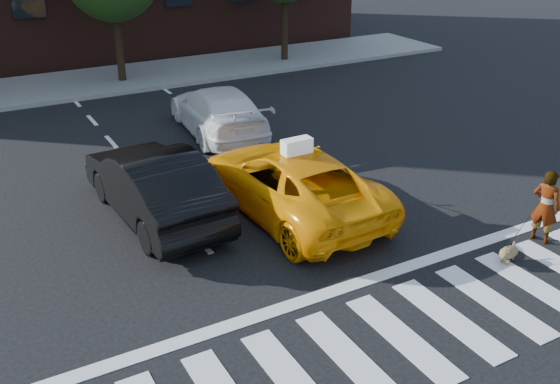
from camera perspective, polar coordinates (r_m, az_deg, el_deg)
name	(u,v)px	position (r m, az deg, el deg)	size (l,w,h in m)	color
ground	(402,338)	(10.27, 11.12, -12.93)	(120.00, 120.00, 0.00)	black
crosswalk	(402,337)	(10.27, 11.12, -12.90)	(13.00, 2.40, 0.01)	silver
stop_line	(345,287)	(11.27, 5.92, -8.68)	(12.00, 0.30, 0.01)	silver
sidewalk_far	(106,80)	(24.90, -15.61, 9.79)	(30.00, 4.00, 0.15)	slate
taxi	(292,181)	(13.55, 1.07, 1.00)	(2.39, 5.18, 1.44)	#FF9F05
black_sedan	(154,184)	(13.54, -11.46, 0.72)	(1.64, 4.70, 1.55)	black
white_suv	(218,110)	(18.45, -5.69, 7.43)	(1.95, 4.79, 1.39)	white
woman	(545,206)	(13.40, 23.11, -1.21)	(0.56, 0.37, 1.53)	#999999
dog	(508,253)	(12.60, 20.12, -5.25)	(0.61, 0.40, 0.36)	brown
taxi_sign	(297,146)	(13.06, 1.55, 4.22)	(0.65, 0.28, 0.32)	white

